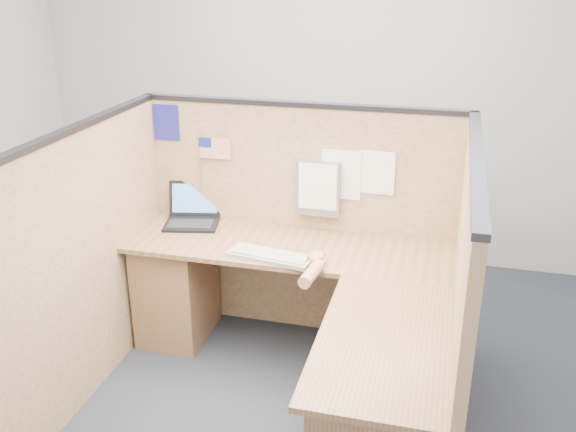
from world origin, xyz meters
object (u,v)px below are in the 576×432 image
(laptop, at_px, (195,213))
(mouse, at_px, (317,260))
(keyboard, at_px, (270,256))
(l_desk, at_px, (303,332))

(laptop, relative_size, mouse, 3.70)
(keyboard, height_order, mouse, mouse)
(l_desk, xyz_separation_m, keyboard, (-0.24, 0.19, 0.35))
(laptop, xyz_separation_m, keyboard, (0.62, -0.41, -0.04))
(laptop, xyz_separation_m, mouse, (0.90, -0.41, -0.04))
(mouse, bearing_deg, keyboard, 180.00)
(keyboard, relative_size, mouse, 4.89)
(laptop, bearing_deg, mouse, -36.70)
(laptop, distance_m, keyboard, 0.75)
(laptop, distance_m, mouse, 0.99)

